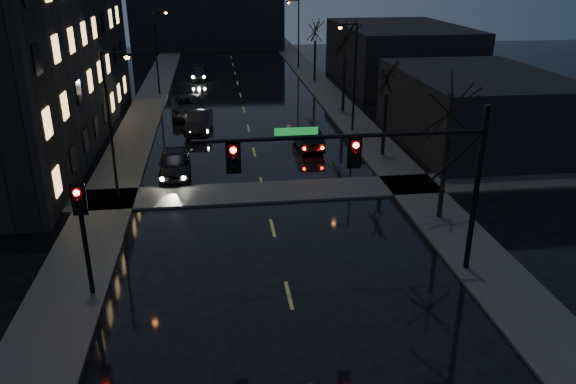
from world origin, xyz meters
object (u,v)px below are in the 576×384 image
object	(u,v)px
oncoming_car_a	(175,163)
oncoming_car_d	(199,73)
lead_car	(308,139)
oncoming_car_c	(188,106)
oncoming_car_b	(199,122)

from	to	relation	value
oncoming_car_a	oncoming_car_d	world-z (taller)	oncoming_car_a
lead_car	oncoming_car_c	bearing A→B (deg)	-52.70
oncoming_car_b	lead_car	size ratio (longest dim) A/B	1.12
oncoming_car_a	lead_car	distance (m)	9.81
oncoming_car_a	oncoming_car_b	size ratio (longest dim) A/B	0.97
oncoming_car_c	oncoming_car_b	bearing A→B (deg)	-82.56
lead_car	oncoming_car_d	bearing A→B (deg)	-76.22
oncoming_car_d	lead_car	distance (m)	27.68
oncoming_car_d	lead_car	bearing A→B (deg)	-73.38
oncoming_car_c	lead_car	world-z (taller)	oncoming_car_c
oncoming_car_b	oncoming_car_d	xyz separation A→B (m)	(-0.36, 21.39, -0.11)
oncoming_car_b	lead_car	bearing A→B (deg)	-28.82
oncoming_car_b	oncoming_car_c	xyz separation A→B (m)	(-1.00, 4.99, 0.03)
oncoming_car_a	oncoming_car_d	bearing A→B (deg)	85.68
oncoming_car_a	oncoming_car_d	size ratio (longest dim) A/B	0.99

